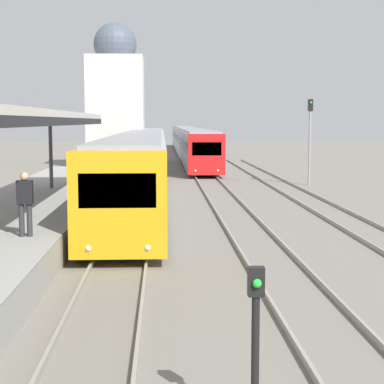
% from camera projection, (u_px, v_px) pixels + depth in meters
% --- Properties ---
extents(person_on_platform, '(0.40, 0.22, 1.66)m').
position_uv_depth(person_on_platform, '(25.00, 200.00, 16.37)').
color(person_on_platform, '#2D2D33').
rests_on(person_on_platform, station_platform).
extents(train_near, '(2.57, 46.49, 3.18)m').
position_uv_depth(train_near, '(143.00, 155.00, 39.48)').
color(train_near, gold).
rests_on(train_near, ground_plane).
extents(train_far, '(2.51, 59.42, 3.12)m').
position_uv_depth(train_far, '(188.00, 140.00, 71.75)').
color(train_far, red).
rests_on(train_far, ground_plane).
extents(signal_post_near, '(0.20, 0.21, 2.07)m').
position_uv_depth(signal_post_near, '(256.00, 331.00, 7.81)').
color(signal_post_near, black).
rests_on(signal_post_near, ground_plane).
extents(signal_mast_far, '(0.28, 0.29, 5.13)m').
position_uv_depth(signal_mast_far, '(310.00, 131.00, 38.19)').
color(signal_mast_far, gray).
rests_on(signal_mast_far, ground_plane).
extents(distant_domed_building, '(4.54, 4.54, 11.76)m').
position_uv_depth(distant_domed_building, '(116.00, 100.00, 52.44)').
color(distant_domed_building, silver).
rests_on(distant_domed_building, ground_plane).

